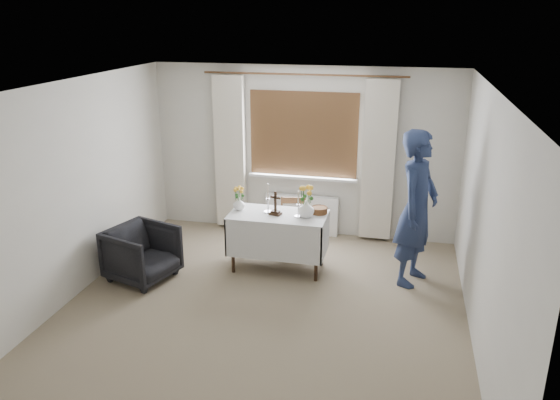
# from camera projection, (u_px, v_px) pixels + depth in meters

# --- Properties ---
(ground) EXTENTS (5.00, 5.00, 0.00)m
(ground) POSITION_uv_depth(u_px,v_px,m) (261.00, 313.00, 6.11)
(ground) COLOR gray
(ground) RESTS_ON ground
(altar_table) EXTENTS (1.24, 0.64, 0.76)m
(altar_table) POSITION_uv_depth(u_px,v_px,m) (278.00, 242.00, 7.07)
(altar_table) COLOR silver
(altar_table) RESTS_ON ground
(wooden_chair) EXTENTS (0.43, 0.43, 0.80)m
(wooden_chair) POSITION_uv_depth(u_px,v_px,m) (293.00, 228.00, 7.46)
(wooden_chair) COLOR #57301D
(wooden_chair) RESTS_ON ground
(armchair) EXTENTS (0.94, 0.93, 0.69)m
(armchair) POSITION_uv_depth(u_px,v_px,m) (142.00, 253.00, 6.81)
(armchair) COLOR black
(armchair) RESTS_ON ground
(person) EXTENTS (0.69, 0.82, 1.92)m
(person) POSITION_uv_depth(u_px,v_px,m) (417.00, 209.00, 6.55)
(person) COLOR navy
(person) RESTS_ON ground
(radiator) EXTENTS (1.10, 0.10, 0.60)m
(radiator) POSITION_uv_depth(u_px,v_px,m) (302.00, 214.00, 8.25)
(radiator) COLOR white
(radiator) RESTS_ON ground
(wooden_cross) EXTENTS (0.17, 0.14, 0.31)m
(wooden_cross) POSITION_uv_depth(u_px,v_px,m) (275.00, 203.00, 6.88)
(wooden_cross) COLOR black
(wooden_cross) RESTS_ON altar_table
(candlestick_left) EXTENTS (0.14, 0.14, 0.38)m
(candlestick_left) POSITION_uv_depth(u_px,v_px,m) (268.00, 198.00, 6.95)
(candlestick_left) COLOR silver
(candlestick_left) RESTS_ON altar_table
(candlestick_right) EXTENTS (0.12, 0.12, 0.34)m
(candlestick_right) POSITION_uv_depth(u_px,v_px,m) (298.00, 204.00, 6.80)
(candlestick_right) COLOR silver
(candlestick_right) RESTS_ON altar_table
(flower_vase_left) EXTENTS (0.20, 0.20, 0.17)m
(flower_vase_left) POSITION_uv_depth(u_px,v_px,m) (239.00, 204.00, 7.07)
(flower_vase_left) COLOR white
(flower_vase_left) RESTS_ON altar_table
(flower_vase_right) EXTENTS (0.23, 0.23, 0.22)m
(flower_vase_right) POSITION_uv_depth(u_px,v_px,m) (306.00, 209.00, 6.82)
(flower_vase_right) COLOR white
(flower_vase_right) RESTS_ON altar_table
(wicker_basket) EXTENTS (0.26, 0.26, 0.08)m
(wicker_basket) POSITION_uv_depth(u_px,v_px,m) (319.00, 210.00, 6.96)
(wicker_basket) COLOR brown
(wicker_basket) RESTS_ON altar_table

